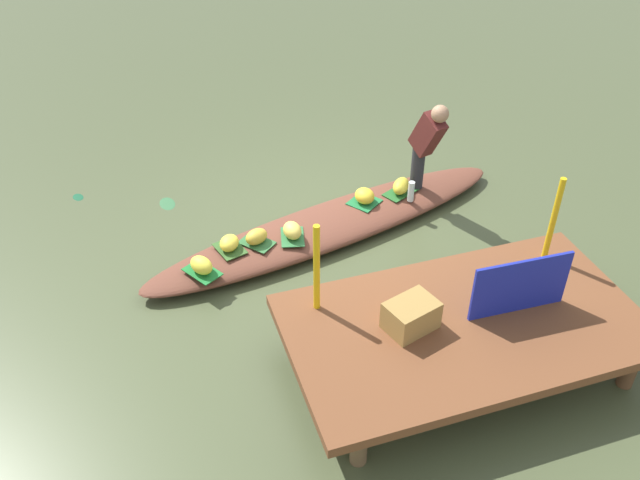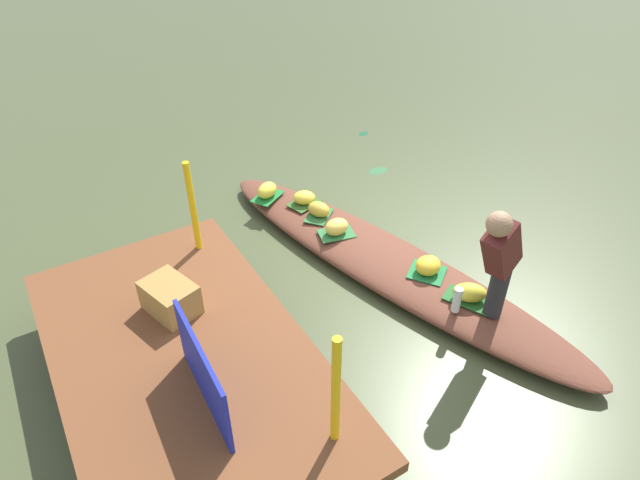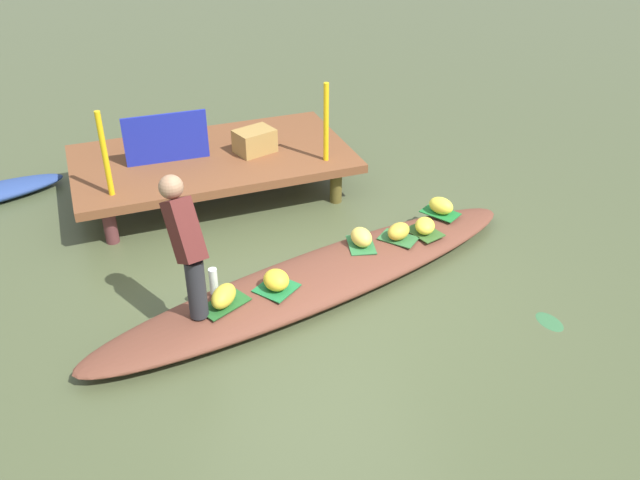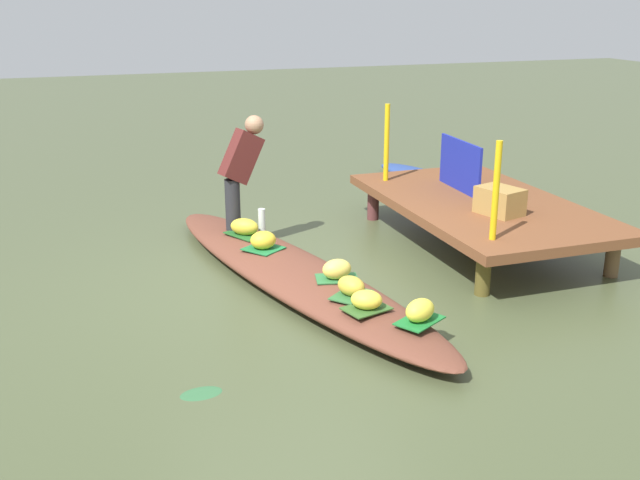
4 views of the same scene
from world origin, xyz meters
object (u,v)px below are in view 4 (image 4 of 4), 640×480
(moored_boat, at_px, (426,178))
(banana_bunch_0, at_px, (351,286))
(produce_crate, at_px, (500,201))
(water_bottle, at_px, (262,221))
(banana_bunch_1, at_px, (337,269))
(vendor_person, at_px, (241,166))
(banana_bunch_3, at_px, (367,300))
(banana_bunch_2, at_px, (244,227))
(banana_bunch_4, at_px, (263,240))
(vendor_boat, at_px, (293,273))
(market_banner, at_px, (460,165))
(banana_bunch_5, at_px, (420,310))

(moored_boat, relative_size, banana_bunch_0, 7.85)
(produce_crate, bearing_deg, water_bottle, -114.89)
(banana_bunch_1, height_order, vendor_person, vendor_person)
(banana_bunch_3, bearing_deg, produce_crate, 121.86)
(moored_boat, xyz_separation_m, banana_bunch_2, (2.20, -3.23, 0.23))
(banana_bunch_0, xyz_separation_m, banana_bunch_4, (-1.41, -0.38, 0.01))
(water_bottle, bearing_deg, banana_bunch_3, 6.65)
(banana_bunch_1, distance_m, produce_crate, 2.04)
(banana_bunch_2, bearing_deg, vendor_boat, 13.16)
(vendor_person, bearing_deg, banana_bunch_4, 1.76)
(vendor_boat, relative_size, vendor_person, 3.89)
(banana_bunch_4, distance_m, market_banner, 2.54)
(banana_bunch_3, distance_m, banana_bunch_5, 0.46)
(vendor_boat, height_order, vendor_person, vendor_person)
(banana_bunch_3, height_order, vendor_person, vendor_person)
(water_bottle, bearing_deg, banana_bunch_1, 9.94)
(moored_boat, distance_m, banana_bunch_4, 4.16)
(produce_crate, bearing_deg, banana_bunch_5, -46.58)
(banana_bunch_3, xyz_separation_m, market_banner, (-2.22, 2.06, 0.48))
(banana_bunch_1, height_order, market_banner, market_banner)
(banana_bunch_0, xyz_separation_m, banana_bunch_5, (0.66, 0.31, 0.01))
(vendor_boat, distance_m, banana_bunch_5, 1.70)
(vendor_boat, distance_m, banana_bunch_3, 1.28)
(banana_bunch_2, bearing_deg, banana_bunch_4, 7.67)
(banana_bunch_1, bearing_deg, banana_bunch_5, 15.29)
(vendor_boat, bearing_deg, market_banner, 99.32)
(vendor_person, xyz_separation_m, produce_crate, (1.25, 2.38, -0.28))
(banana_bunch_3, relative_size, vendor_person, 0.21)
(vendor_boat, height_order, moored_boat, vendor_boat)
(banana_bunch_0, bearing_deg, banana_bunch_2, -166.78)
(banana_bunch_0, relative_size, banana_bunch_5, 0.94)
(vendor_boat, height_order, water_bottle, water_bottle)
(vendor_boat, xyz_separation_m, vendor_person, (-1.22, -0.18, 0.80))
(water_bottle, bearing_deg, moored_boat, 125.50)
(banana_bunch_1, distance_m, banana_bunch_4, 1.09)
(vendor_boat, bearing_deg, banana_bunch_2, 179.53)
(banana_bunch_4, bearing_deg, produce_crate, 78.15)
(banana_bunch_0, distance_m, produce_crate, 2.20)
(vendor_boat, bearing_deg, banana_bunch_0, -0.34)
(banana_bunch_1, height_order, water_bottle, water_bottle)
(vendor_person, bearing_deg, vendor_boat, 8.45)
(banana_bunch_5, bearing_deg, banana_bunch_1, -164.71)
(banana_bunch_2, xyz_separation_m, vendor_person, (-0.26, 0.04, 0.59))
(vendor_boat, relative_size, market_banner, 4.99)
(banana_bunch_1, xyz_separation_m, produce_crate, (-0.51, 1.95, 0.32))
(banana_bunch_0, xyz_separation_m, vendor_person, (-2.16, -0.40, 0.60))
(moored_boat, distance_m, vendor_person, 3.82)
(banana_bunch_3, distance_m, water_bottle, 2.27)
(banana_bunch_4, bearing_deg, banana_bunch_5, 18.49)
(vendor_boat, relative_size, produce_crate, 10.64)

